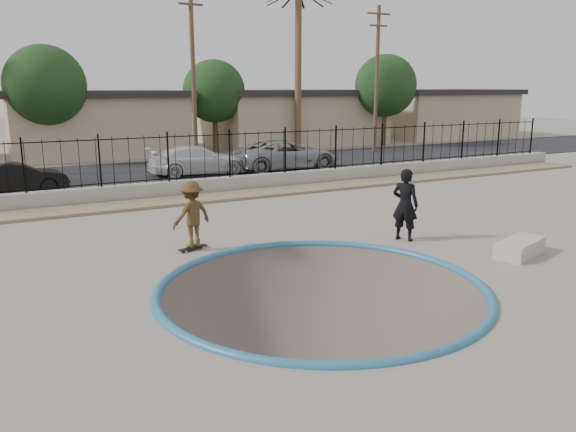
{
  "coord_description": "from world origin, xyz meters",
  "views": [
    {
      "loc": [
        -5.81,
        -10.58,
        4.16
      ],
      "look_at": [
        0.78,
        2.0,
        0.87
      ],
      "focal_mm": 35.0,
      "sensor_mm": 36.0,
      "label": 1
    }
  ],
  "objects_px": {
    "skateboard": "(193,248)",
    "car_c": "(198,160)",
    "car_b": "(16,178)",
    "concrete_ledge": "(520,248)",
    "videographer": "(405,205)",
    "car_d": "(287,155)",
    "skater": "(192,218)"
  },
  "relations": [
    {
      "from": "videographer",
      "to": "car_c",
      "type": "xyz_separation_m",
      "value": [
        -1.24,
        13.77,
        -0.28
      ]
    },
    {
      "from": "concrete_ledge",
      "to": "car_c",
      "type": "distance_m",
      "value": 16.54
    },
    {
      "from": "videographer",
      "to": "concrete_ledge",
      "type": "xyz_separation_m",
      "value": [
        1.66,
        -2.51,
        -0.8
      ]
    },
    {
      "from": "skateboard",
      "to": "videographer",
      "type": "xyz_separation_m",
      "value": [
        5.49,
        -1.77,
        0.94
      ]
    },
    {
      "from": "car_d",
      "to": "skateboard",
      "type": "bearing_deg",
      "value": 145.21
    },
    {
      "from": "skateboard",
      "to": "concrete_ledge",
      "type": "xyz_separation_m",
      "value": [
        7.15,
        -4.28,
        0.14
      ]
    },
    {
      "from": "car_d",
      "to": "concrete_ledge",
      "type": "bearing_deg",
      "value": 176.71
    },
    {
      "from": "skater",
      "to": "skateboard",
      "type": "distance_m",
      "value": 0.8
    },
    {
      "from": "videographer",
      "to": "car_b",
      "type": "bearing_deg",
      "value": 4.97
    },
    {
      "from": "skateboard",
      "to": "videographer",
      "type": "bearing_deg",
      "value": -36.19
    },
    {
      "from": "skateboard",
      "to": "car_b",
      "type": "xyz_separation_m",
      "value": [
        -3.68,
        10.59,
        0.6
      ]
    },
    {
      "from": "concrete_ledge",
      "to": "videographer",
      "type": "bearing_deg",
      "value": 123.55
    },
    {
      "from": "car_d",
      "to": "videographer",
      "type": "bearing_deg",
      "value": 168.68
    },
    {
      "from": "skater",
      "to": "concrete_ledge",
      "type": "distance_m",
      "value": 8.36
    },
    {
      "from": "videographer",
      "to": "skateboard",
      "type": "bearing_deg",
      "value": 40.51
    },
    {
      "from": "car_c",
      "to": "skater",
      "type": "bearing_deg",
      "value": 164.09
    },
    {
      "from": "skater",
      "to": "videographer",
      "type": "height_order",
      "value": "videographer"
    },
    {
      "from": "car_b",
      "to": "concrete_ledge",
      "type": "bearing_deg",
      "value": -149.79
    },
    {
      "from": "skater",
      "to": "car_b",
      "type": "bearing_deg",
      "value": -89.12
    },
    {
      "from": "skateboard",
      "to": "concrete_ledge",
      "type": "height_order",
      "value": "concrete_ledge"
    },
    {
      "from": "car_b",
      "to": "car_c",
      "type": "distance_m",
      "value": 8.06
    },
    {
      "from": "videographer",
      "to": "car_b",
      "type": "height_order",
      "value": "videographer"
    },
    {
      "from": "concrete_ledge",
      "to": "car_d",
      "type": "relative_size",
      "value": 0.3
    },
    {
      "from": "videographer",
      "to": "concrete_ledge",
      "type": "bearing_deg",
      "value": -178.07
    },
    {
      "from": "skater",
      "to": "videographer",
      "type": "bearing_deg",
      "value": 143.83
    },
    {
      "from": "skateboard",
      "to": "concrete_ledge",
      "type": "relative_size",
      "value": 0.53
    },
    {
      "from": "videographer",
      "to": "car_d",
      "type": "bearing_deg",
      "value": -45.47
    },
    {
      "from": "skateboard",
      "to": "car_c",
      "type": "relative_size",
      "value": 0.18
    },
    {
      "from": "skater",
      "to": "car_c",
      "type": "xyz_separation_m",
      "value": [
        4.25,
        12.0,
        -0.14
      ]
    },
    {
      "from": "car_b",
      "to": "car_d",
      "type": "relative_size",
      "value": 0.7
    },
    {
      "from": "car_b",
      "to": "videographer",
      "type": "bearing_deg",
      "value": -149.3
    },
    {
      "from": "car_b",
      "to": "car_d",
      "type": "height_order",
      "value": "car_d"
    }
  ]
}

